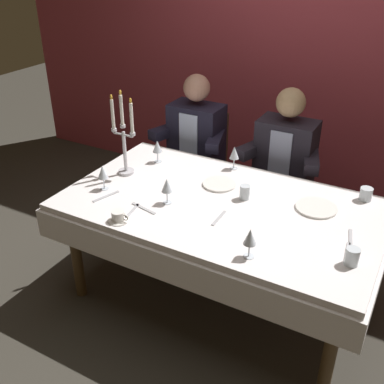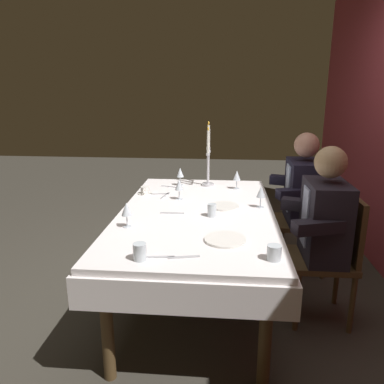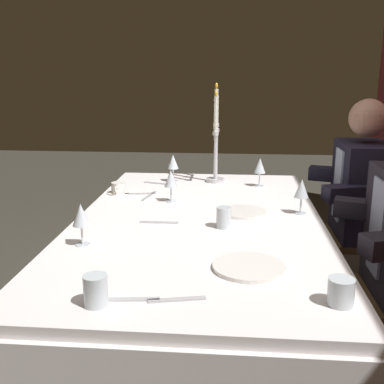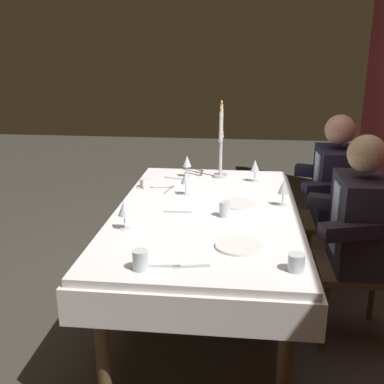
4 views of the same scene
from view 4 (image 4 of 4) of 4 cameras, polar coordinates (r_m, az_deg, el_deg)
The scene contains 22 objects.
ground_plane at distance 3.17m, azimuth 1.65°, elevation -14.87°, with size 12.00×12.00×0.00m, color #38342C.
dining_table at distance 2.88m, azimuth 1.76°, elevation -4.39°, with size 1.94×1.14×0.74m.
candelabra at distance 3.48m, azimuth 3.56°, elevation 5.60°, with size 0.19×0.11×0.58m.
dinner_plate_0 at distance 2.34m, azimuth 5.89°, elevation -6.55°, with size 0.25×0.25×0.01m, color white.
dinner_plate_1 at distance 2.93m, azimuth 5.84°, elevation -1.47°, with size 0.22×0.22×0.01m, color white.
wine_glass_0 at distance 2.53m, azimuth -8.34°, elevation -2.05°, with size 0.07×0.07×0.16m.
wine_glass_1 at distance 2.93m, azimuth 11.15°, elevation 0.53°, with size 0.07×0.07×0.16m.
wine_glass_2 at distance 3.52m, azimuth -0.62°, elevation 3.72°, with size 0.07×0.07×0.16m.
wine_glass_3 at distance 3.42m, azimuth 7.75°, elevation 3.15°, with size 0.07×0.07×0.16m.
wine_glass_4 at distance 3.08m, azimuth -0.76°, elevation 1.72°, with size 0.07×0.07×0.16m.
water_tumbler_0 at distance 2.13m, azimuth 12.68°, elevation -8.45°, with size 0.08×0.08×0.08m, color silver.
water_tumbler_1 at distance 2.72m, azimuth 4.01°, elevation -2.12°, with size 0.06×0.06×0.09m, color silver.
water_tumbler_2 at distance 2.10m, azimuth -6.37°, elevation -8.31°, with size 0.07×0.07×0.09m, color silver.
coffee_cup_0 at distance 3.28m, azimuth -5.76°, elevation 1.03°, with size 0.13×0.12×0.06m.
knife_0 at distance 3.48m, azimuth -2.00°, elevation 1.68°, with size 0.19×0.02×0.01m, color #B7B7BC.
fork_1 at distance 2.13m, azimuth -0.07°, elevation -9.13°, with size 0.17×0.02×0.01m, color #B7B7BC.
spoon_2 at distance 2.79m, azimuth -1.79°, elevation -2.47°, with size 0.17×0.02×0.01m, color #B7B7BC.
spoon_3 at distance 3.26m, azimuth -3.69°, elevation 0.54°, with size 0.17×0.02×0.01m, color #B7B7BC.
knife_4 at distance 3.22m, azimuth -2.82°, elevation 0.29°, with size 0.19×0.02×0.01m, color #B7B7BC.
fork_5 at distance 2.14m, azimuth -3.74°, elevation -9.06°, with size 0.17×0.02×0.01m, color #B7B7BC.
seated_diner_0 at distance 3.51m, azimuth 17.20°, elevation 0.89°, with size 0.63×0.48×1.24m.
seated_diner_1 at distance 2.82m, azimuth 19.92°, elevation -3.52°, with size 0.63×0.48×1.24m.
Camera 4 is at (2.66, 0.20, 1.70)m, focal length 43.43 mm.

